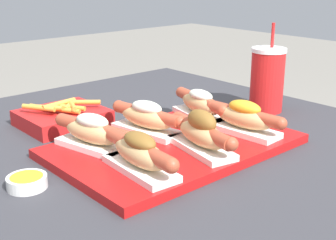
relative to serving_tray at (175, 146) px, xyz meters
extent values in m
cube|color=#B71414|center=(0.00, 0.00, 0.00)|extent=(0.48, 0.31, 0.02)
cube|color=white|center=(-0.14, -0.07, 0.02)|extent=(0.07, 0.16, 0.01)
ellipsoid|color=tan|center=(-0.14, -0.07, 0.04)|extent=(0.06, 0.14, 0.04)
cylinder|color=#AD472D|center=(-0.14, -0.07, 0.05)|extent=(0.04, 0.17, 0.03)
sphere|color=#AD472D|center=(-0.15, -0.15, 0.05)|extent=(0.03, 0.03, 0.03)
sphere|color=#AD472D|center=(-0.13, 0.02, 0.05)|extent=(0.03, 0.03, 0.03)
ellipsoid|color=brown|center=(-0.14, -0.07, 0.06)|extent=(0.05, 0.08, 0.03)
cube|color=white|center=(0.00, -0.07, 0.02)|extent=(0.09, 0.16, 0.01)
ellipsoid|color=tan|center=(0.00, -0.07, 0.04)|extent=(0.07, 0.14, 0.04)
cylinder|color=#AD472D|center=(0.00, -0.07, 0.05)|extent=(0.06, 0.17, 0.03)
sphere|color=#AD472D|center=(-0.01, -0.15, 0.05)|extent=(0.03, 0.03, 0.03)
sphere|color=#AD472D|center=(0.02, 0.02, 0.05)|extent=(0.03, 0.03, 0.03)
ellipsoid|color=brown|center=(0.00, -0.07, 0.07)|extent=(0.05, 0.08, 0.04)
cube|color=white|center=(0.14, -0.06, 0.02)|extent=(0.07, 0.16, 0.01)
ellipsoid|color=tan|center=(0.14, -0.06, 0.04)|extent=(0.06, 0.14, 0.04)
cylinder|color=#AD472D|center=(0.14, -0.06, 0.05)|extent=(0.04, 0.17, 0.03)
sphere|color=#AD472D|center=(0.15, -0.14, 0.05)|extent=(0.03, 0.03, 0.03)
sphere|color=#AD472D|center=(0.14, 0.03, 0.05)|extent=(0.03, 0.03, 0.03)
ellipsoid|color=gold|center=(0.14, -0.06, 0.07)|extent=(0.05, 0.08, 0.03)
cube|color=white|center=(-0.14, 0.08, 0.02)|extent=(0.09, 0.16, 0.01)
ellipsoid|color=tan|center=(-0.14, 0.08, 0.04)|extent=(0.08, 0.14, 0.04)
cylinder|color=#AD472D|center=(-0.14, 0.08, 0.05)|extent=(0.06, 0.17, 0.03)
sphere|color=#AD472D|center=(-0.12, -0.01, 0.05)|extent=(0.03, 0.03, 0.03)
sphere|color=#AD472D|center=(-0.16, 0.16, 0.05)|extent=(0.03, 0.03, 0.03)
ellipsoid|color=silver|center=(-0.14, 0.08, 0.06)|extent=(0.05, 0.08, 0.03)
cube|color=white|center=(-0.01, 0.08, 0.02)|extent=(0.08, 0.16, 0.01)
ellipsoid|color=tan|center=(-0.01, 0.08, 0.04)|extent=(0.07, 0.14, 0.04)
cylinder|color=#AD472D|center=(-0.01, 0.08, 0.05)|extent=(0.05, 0.17, 0.03)
sphere|color=#AD472D|center=(0.01, -0.01, 0.05)|extent=(0.03, 0.03, 0.03)
sphere|color=#AD472D|center=(-0.02, 0.16, 0.05)|extent=(0.03, 0.03, 0.03)
ellipsoid|color=silver|center=(-0.01, 0.08, 0.06)|extent=(0.05, 0.08, 0.03)
cube|color=white|center=(0.15, 0.07, 0.02)|extent=(0.09, 0.16, 0.01)
ellipsoid|color=tan|center=(0.15, 0.07, 0.04)|extent=(0.08, 0.14, 0.04)
cylinder|color=#AD472D|center=(0.15, 0.07, 0.05)|extent=(0.06, 0.17, 0.03)
sphere|color=#AD472D|center=(0.13, -0.01, 0.05)|extent=(0.03, 0.03, 0.03)
sphere|color=#AD472D|center=(0.17, 0.16, 0.05)|extent=(0.03, 0.03, 0.03)
ellipsoid|color=silver|center=(0.15, 0.07, 0.06)|extent=(0.05, 0.08, 0.02)
cylinder|color=silver|center=(-0.30, 0.04, 0.00)|extent=(0.07, 0.07, 0.02)
cylinder|color=yellow|center=(-0.30, 0.04, 0.01)|extent=(0.05, 0.05, 0.01)
cylinder|color=red|center=(0.35, 0.05, 0.07)|extent=(0.08, 0.08, 0.15)
cylinder|color=white|center=(0.35, 0.05, 0.15)|extent=(0.09, 0.09, 0.01)
cylinder|color=red|center=(0.36, 0.05, 0.18)|extent=(0.01, 0.01, 0.06)
cube|color=red|center=(-0.09, 0.29, 0.01)|extent=(0.18, 0.16, 0.03)
cylinder|color=gold|center=(-0.08, 0.26, 0.04)|extent=(0.03, 0.06, 0.01)
cylinder|color=gold|center=(-0.08, 0.25, 0.04)|extent=(0.04, 0.06, 0.01)
cylinder|color=gold|center=(-0.14, 0.29, 0.04)|extent=(0.05, 0.08, 0.01)
cylinder|color=gold|center=(-0.10, 0.28, 0.04)|extent=(0.09, 0.02, 0.01)
cylinder|color=gold|center=(-0.08, 0.28, 0.04)|extent=(0.05, 0.05, 0.01)
cylinder|color=gold|center=(-0.04, 0.27, 0.04)|extent=(0.07, 0.06, 0.01)
cylinder|color=gold|center=(-0.07, 0.28, 0.03)|extent=(0.04, 0.06, 0.01)
cylinder|color=gold|center=(-0.13, 0.28, 0.04)|extent=(0.05, 0.05, 0.01)
cylinder|color=gold|center=(-0.12, 0.31, 0.03)|extent=(0.04, 0.07, 0.01)
cylinder|color=gold|center=(-0.09, 0.25, 0.04)|extent=(0.04, 0.06, 0.01)
camera|label=1|loc=(-0.59, -0.65, 0.34)|focal=50.00mm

